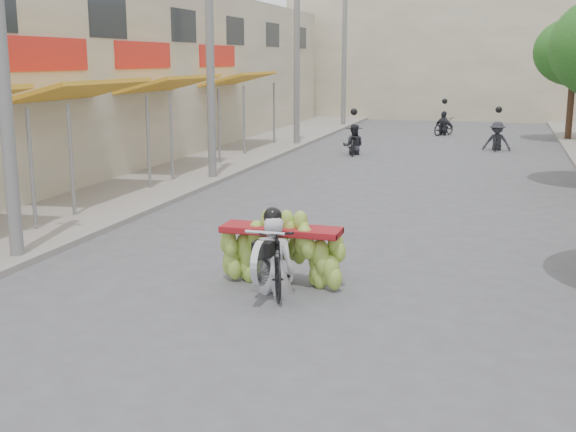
{
  "coord_description": "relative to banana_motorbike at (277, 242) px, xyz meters",
  "views": [
    {
      "loc": [
        2.63,
        -7.38,
        3.47
      ],
      "look_at": [
        -0.46,
        3.09,
        1.1
      ],
      "focal_mm": 45.0,
      "sensor_mm": 36.0,
      "label": 1
    }
  ],
  "objects": [
    {
      "name": "banana_motorbike",
      "position": [
        0.0,
        0.0,
        0.0
      ],
      "size": [
        2.2,
        1.92,
        2.24
      ],
      "color": "black",
      "rests_on": "ground"
    },
    {
      "name": "far_building",
      "position": [
        0.56,
        35.19,
        2.76
      ],
      "size": [
        20.0,
        6.0,
        7.0
      ],
      "primitive_type": "cube",
      "color": "#BFB397",
      "rests_on": "ground"
    },
    {
      "name": "sidewalk_left",
      "position": [
        -6.44,
        12.19,
        -0.68
      ],
      "size": [
        4.0,
        60.0,
        0.12
      ],
      "primitive_type": "cube",
      "color": "gray",
      "rests_on": "ground"
    },
    {
      "name": "shophouse_row_left",
      "position": [
        -11.42,
        11.17,
        2.26
      ],
      "size": [
        9.77,
        40.0,
        6.0
      ],
      "color": "#BFB397",
      "rests_on": "ground"
    },
    {
      "name": "bg_motorbike_c",
      "position": [
        0.59,
        24.23,
        0.09
      ],
      "size": [
        1.15,
        1.54,
        1.95
      ],
      "color": "black",
      "rests_on": "ground"
    },
    {
      "name": "bg_motorbike_b",
      "position": [
        3.04,
        18.95,
        0.14
      ],
      "size": [
        1.09,
        1.56,
        1.95
      ],
      "color": "black",
      "rests_on": "ground"
    },
    {
      "name": "utility_pole_back",
      "position": [
        -4.84,
        27.19,
        3.29
      ],
      "size": [
        0.6,
        0.24,
        8.0
      ],
      "color": "slate",
      "rests_on": "ground"
    },
    {
      "name": "utility_pole_mid",
      "position": [
        -4.84,
        9.19,
        3.29
      ],
      "size": [
        0.6,
        0.24,
        8.0
      ],
      "color": "slate",
      "rests_on": "ground"
    },
    {
      "name": "utility_pole_far",
      "position": [
        -4.84,
        18.19,
        3.29
      ],
      "size": [
        0.6,
        0.24,
        8.0
      ],
      "color": "slate",
      "rests_on": "ground"
    },
    {
      "name": "ground",
      "position": [
        0.56,
        -2.81,
        -0.74
      ],
      "size": [
        120.0,
        120.0,
        0.0
      ],
      "primitive_type": "plane",
      "color": "#535358",
      "rests_on": "ground"
    },
    {
      "name": "street_tree_far",
      "position": [
        5.96,
        23.19,
        3.05
      ],
      "size": [
        3.4,
        3.4,
        5.25
      ],
      "color": "#3A2719",
      "rests_on": "ground"
    },
    {
      "name": "bg_motorbike_a",
      "position": [
        -2.08,
        16.22,
        -0.0
      ],
      "size": [
        0.86,
        1.76,
        1.95
      ],
      "color": "black",
      "rests_on": "ground"
    }
  ]
}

